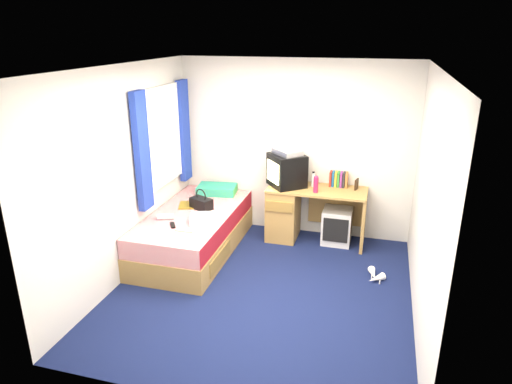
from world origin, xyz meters
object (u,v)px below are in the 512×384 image
(pink_water_bottle, at_px, (316,185))
(white_heels, at_px, (375,276))
(aerosol_can, at_px, (313,180))
(bed, at_px, (194,232))
(remote_control, at_px, (173,225))
(handbag, at_px, (201,203))
(magazine, at_px, (187,205))
(vcr, at_px, (287,152))
(pillow, at_px, (217,189))
(crt_tv, at_px, (287,170))
(storage_cube, at_px, (337,226))
(water_bottle, at_px, (166,217))
(colour_swatch_fan, at_px, (185,231))
(picture_frame, at_px, (356,184))
(towel, at_px, (203,219))
(desk, at_px, (296,210))

(pink_water_bottle, relative_size, white_heels, 0.61)
(aerosol_can, bearing_deg, bed, -150.03)
(aerosol_can, xyz_separation_m, remote_control, (-1.47, -1.27, -0.29))
(handbag, relative_size, magazine, 1.17)
(bed, xyz_separation_m, vcr, (1.05, 0.74, 0.95))
(pillow, bearing_deg, vcr, -0.35)
(pillow, bearing_deg, crt_tv, -0.52)
(magazine, bearing_deg, white_heels, -7.30)
(pink_water_bottle, bearing_deg, vcr, 159.21)
(storage_cube, relative_size, pink_water_bottle, 2.38)
(crt_tv, xyz_separation_m, vcr, (0.00, 0.00, 0.25))
(crt_tv, height_order, water_bottle, crt_tv)
(water_bottle, bearing_deg, colour_swatch_fan, -35.28)
(bed, xyz_separation_m, white_heels, (2.30, -0.12, -0.23))
(handbag, bearing_deg, vcr, 55.10)
(magazine, distance_m, remote_control, 0.66)
(pillow, height_order, picture_frame, picture_frame)
(crt_tv, bearing_deg, storage_cube, 51.42)
(magazine, height_order, white_heels, magazine)
(bed, xyz_separation_m, towel, (0.26, -0.28, 0.32))
(bed, bearing_deg, aerosol_can, 29.97)
(desk, height_order, water_bottle, desk)
(vcr, distance_m, colour_swatch_fan, 1.73)
(magazine, bearing_deg, towel, -48.39)
(magazine, height_order, remote_control, remote_control)
(pillow, bearing_deg, towel, -78.66)
(pillow, height_order, aerosol_can, aerosol_can)
(colour_swatch_fan, bearing_deg, white_heels, 11.50)
(pink_water_bottle, height_order, magazine, pink_water_bottle)
(vcr, xyz_separation_m, pink_water_bottle, (0.42, -0.16, -0.37))
(bed, distance_m, pink_water_bottle, 1.69)
(desk, xyz_separation_m, colour_swatch_fan, (-1.06, -1.30, 0.14))
(aerosol_can, distance_m, remote_control, 1.96)
(pillow, bearing_deg, white_heels, -21.20)
(bed, height_order, vcr, vcr)
(pink_water_bottle, distance_m, water_bottle, 1.94)
(picture_frame, relative_size, remote_control, 0.88)
(pillow, relative_size, water_bottle, 2.67)
(desk, bearing_deg, remote_control, -136.37)
(storage_cube, xyz_separation_m, vcr, (-0.71, -0.01, 0.98))
(bed, relative_size, handbag, 6.10)
(crt_tv, xyz_separation_m, remote_control, (-1.11, -1.20, -0.42))
(towel, relative_size, colour_swatch_fan, 1.40)
(desk, height_order, remote_control, desk)
(storage_cube, height_order, aerosol_can, aerosol_can)
(picture_frame, height_order, pink_water_bottle, pink_water_bottle)
(magazine, bearing_deg, vcr, 24.31)
(towel, bearing_deg, crt_tv, 52.19)
(pink_water_bottle, xyz_separation_m, towel, (-1.21, -0.87, -0.26))
(bed, relative_size, water_bottle, 10.00)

